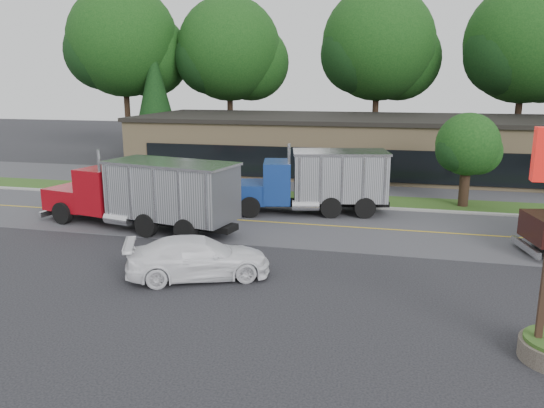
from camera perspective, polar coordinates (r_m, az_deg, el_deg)
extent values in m
plane|color=#37373C|center=(18.75, -7.12, -8.94)|extent=(140.00, 140.00, 0.00)
cube|color=#535358|center=(26.92, -0.42, -1.97)|extent=(60.00, 8.00, 0.02)
cube|color=gold|center=(26.92, -0.42, -1.97)|extent=(60.00, 0.12, 0.01)
cube|color=#9E9E99|center=(30.89, 1.44, 0.01)|extent=(60.00, 0.30, 0.12)
cube|color=#274E1A|center=(32.61, 2.10, 0.70)|extent=(60.00, 3.40, 0.03)
cube|color=#535358|center=(37.43, 3.62, 2.31)|extent=(60.00, 7.00, 0.02)
cube|color=tan|center=(42.74, 7.72, 6.28)|extent=(32.00, 12.00, 4.00)
cylinder|color=#382619|center=(55.06, -15.21, 8.38)|extent=(0.56, 0.56, 5.77)
sphere|color=#0E350F|center=(55.03, -15.72, 16.52)|extent=(10.54, 10.54, 10.54)
sphere|color=#0E350F|center=(55.22, -13.09, 15.28)|extent=(7.91, 7.91, 7.91)
sphere|color=black|center=(54.93, -17.73, 15.36)|extent=(7.25, 7.25, 7.25)
cylinder|color=#382619|center=(52.97, -4.49, 8.41)|extent=(0.56, 0.56, 5.37)
sphere|color=#0E350F|center=(52.87, -4.64, 16.30)|extent=(9.81, 9.81, 9.81)
sphere|color=#0E350F|center=(53.46, -2.25, 14.98)|extent=(7.36, 7.36, 7.36)
sphere|color=black|center=(52.46, -6.59, 15.28)|extent=(6.75, 6.75, 6.75)
cylinder|color=#382619|center=(50.46, 10.98, 8.05)|extent=(0.56, 0.56, 5.50)
sphere|color=#0E350F|center=(50.38, 11.36, 16.54)|extent=(10.07, 10.07, 10.07)
sphere|color=#0E350F|center=(51.53, 13.52, 14.96)|extent=(7.55, 7.55, 7.55)
sphere|color=black|center=(49.49, 9.37, 15.59)|extent=(6.92, 6.92, 6.92)
cylinder|color=#382619|center=(50.37, 24.78, 7.04)|extent=(0.56, 0.56, 5.42)
sphere|color=#0E350F|center=(50.28, 25.60, 15.38)|extent=(9.91, 9.91, 9.91)
sphere|color=#0E350F|center=(51.82, 27.25, 13.73)|extent=(7.43, 7.43, 7.43)
sphere|color=black|center=(49.04, 23.89, 14.53)|extent=(6.81, 6.81, 6.81)
cylinder|color=#382619|center=(51.72, -12.19, 5.61)|extent=(0.44, 0.44, 1.00)
cone|color=black|center=(51.32, -12.47, 11.28)|extent=(4.49, 4.49, 9.19)
cylinder|color=#382619|center=(32.03, 19.94, 1.44)|extent=(0.56, 0.56, 1.91)
sphere|color=#0E350F|center=(31.64, 20.31, 6.05)|extent=(3.50, 3.50, 3.50)
sphere|color=#0E350F|center=(32.21, 21.32, 5.29)|extent=(2.63, 2.63, 2.63)
sphere|color=black|center=(31.30, 19.33, 5.45)|extent=(2.41, 2.41, 2.41)
cube|color=black|center=(26.43, -13.65, -1.36)|extent=(10.01, 3.11, 0.28)
cube|color=maroon|center=(29.23, -20.34, 0.67)|extent=(2.83, 2.76, 1.10)
cube|color=maroon|center=(27.74, -17.62, 1.51)|extent=(2.21, 2.72, 2.20)
cube|color=black|center=(28.19, -18.81, 2.43)|extent=(0.51, 2.06, 0.90)
cube|color=silver|center=(25.06, -10.73, 1.40)|extent=(6.39, 3.72, 2.50)
cube|color=silver|center=(24.83, -10.86, 4.34)|extent=(6.57, 3.90, 0.12)
cylinder|color=black|center=(29.97, -18.40, 0.03)|extent=(1.15, 0.58, 1.10)
cylinder|color=black|center=(28.42, -21.60, -0.91)|extent=(1.15, 0.58, 1.10)
cylinder|color=black|center=(26.05, -8.33, -1.33)|extent=(1.15, 0.58, 1.10)
cylinder|color=black|center=(24.25, -11.36, -2.55)|extent=(1.15, 0.58, 1.10)
cube|color=black|center=(28.80, 4.42, 0.16)|extent=(8.14, 2.68, 0.28)
cube|color=navy|center=(28.71, -2.61, 1.27)|extent=(2.38, 2.66, 1.10)
cube|color=navy|center=(28.53, 0.56, 2.44)|extent=(1.88, 2.64, 2.20)
cube|color=black|center=(28.47, -0.68, 3.23)|extent=(0.50, 2.07, 0.90)
cube|color=silver|center=(28.62, 7.30, 2.98)|extent=(5.27, 3.46, 2.50)
cube|color=silver|center=(28.43, 7.37, 5.56)|extent=(5.44, 3.64, 0.12)
cylinder|color=black|center=(29.93, -2.11, 0.69)|extent=(1.15, 0.57, 1.10)
cylinder|color=black|center=(27.70, -2.39, -0.33)|extent=(1.15, 0.57, 1.10)
cylinder|color=black|center=(30.06, 7.66, 0.64)|extent=(1.15, 0.57, 1.10)
cylinder|color=black|center=(27.84, 8.17, -0.39)|extent=(1.15, 0.57, 1.10)
cylinder|color=black|center=(25.77, 27.14, -2.83)|extent=(1.15, 0.56, 1.10)
imported|color=white|center=(19.51, -7.92, -5.73)|extent=(5.58, 3.99, 1.50)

